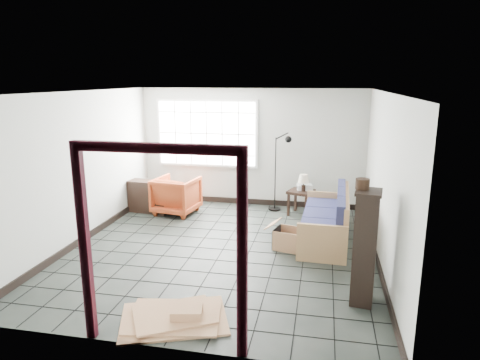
% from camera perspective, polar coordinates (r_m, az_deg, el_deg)
% --- Properties ---
extents(ground, '(5.50, 5.50, 0.00)m').
position_cam_1_polar(ground, '(7.29, -2.29, -9.23)').
color(ground, black).
rests_on(ground, ground).
extents(room_shell, '(5.02, 5.52, 2.61)m').
position_cam_1_polar(room_shell, '(6.85, -2.36, 3.94)').
color(room_shell, '#B3B8B0').
rests_on(room_shell, ground).
extents(window_panel, '(2.32, 0.08, 1.52)m').
position_cam_1_polar(window_panel, '(9.67, -4.43, 6.21)').
color(window_panel, silver).
rests_on(window_panel, ground).
extents(doorway_trim, '(1.80, 0.08, 2.20)m').
position_cam_1_polar(doorway_trim, '(4.39, -10.71, -5.76)').
color(doorway_trim, '#340B15').
rests_on(doorway_trim, ground).
extents(futon_sofa, '(0.85, 2.09, 0.91)m').
position_cam_1_polar(futon_sofa, '(7.72, 11.69, -5.56)').
color(futon_sofa, olive).
rests_on(futon_sofa, ground).
extents(armchair, '(0.95, 0.90, 0.86)m').
position_cam_1_polar(armchair, '(9.15, -8.48, -1.78)').
color(armchair, '#993B16').
rests_on(armchair, ground).
extents(side_table, '(0.61, 0.61, 0.53)m').
position_cam_1_polar(side_table, '(9.02, 8.12, -1.96)').
color(side_table, black).
rests_on(side_table, ground).
extents(table_lamp, '(0.28, 0.28, 0.35)m').
position_cam_1_polar(table_lamp, '(8.90, 8.48, 0.08)').
color(table_lamp, black).
rests_on(table_lamp, side_table).
extents(projector, '(0.35, 0.30, 0.11)m').
position_cam_1_polar(projector, '(9.05, 8.59, -0.94)').
color(projector, silver).
rests_on(projector, side_table).
extents(floor_lamp, '(0.52, 0.34, 1.70)m').
position_cam_1_polar(floor_lamp, '(9.17, 5.52, 1.41)').
color(floor_lamp, black).
rests_on(floor_lamp, ground).
extents(console_shelf, '(0.92, 0.46, 0.68)m').
position_cam_1_polar(console_shelf, '(9.35, -12.00, -2.16)').
color(console_shelf, black).
rests_on(console_shelf, ground).
extents(tall_shelf, '(0.37, 0.44, 1.48)m').
position_cam_1_polar(tall_shelf, '(5.62, 16.32, -8.55)').
color(tall_shelf, black).
rests_on(tall_shelf, ground).
extents(pot, '(0.22, 0.22, 0.13)m').
position_cam_1_polar(pot, '(5.44, 16.02, -0.50)').
color(pot, black).
rests_on(pot, tall_shelf).
extents(open_box, '(0.90, 0.58, 0.47)m').
position_cam_1_polar(open_box, '(7.31, 6.75, -7.82)').
color(open_box, '#A76F50').
rests_on(open_box, ground).
extents(cardboard_pile, '(1.47, 1.25, 0.18)m').
position_cam_1_polar(cardboard_pile, '(5.39, -8.55, -17.53)').
color(cardboard_pile, '#A76F50').
rests_on(cardboard_pile, ground).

